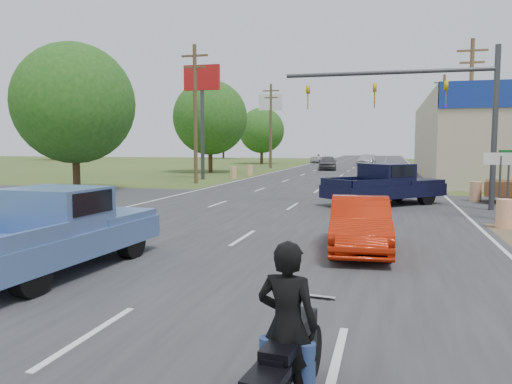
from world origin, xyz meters
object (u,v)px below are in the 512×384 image
(distant_car_white, at_px, (319,158))
(distant_car_grey, at_px, (328,163))
(red_convertible, at_px, (360,225))
(blue_pickup, at_px, (57,229))
(rider, at_px, (287,335))
(navy_pickup, at_px, (387,184))
(motorcycle, at_px, (285,374))
(distant_car_silver, at_px, (366,160))

(distant_car_white, bearing_deg, distant_car_grey, 97.24)
(red_convertible, xyz_separation_m, blue_pickup, (-6.43, -3.79, 0.23))
(rider, height_order, navy_pickup, navy_pickup)
(motorcycle, bearing_deg, red_convertible, 94.94)
(rider, bearing_deg, distant_car_grey, -76.92)
(red_convertible, height_order, motorcycle, red_convertible)
(red_convertible, height_order, distant_car_silver, distant_car_silver)
(navy_pickup, distance_m, distant_car_silver, 45.36)
(motorcycle, height_order, distant_car_grey, distant_car_grey)
(red_convertible, bearing_deg, distant_car_silver, 88.23)
(motorcycle, distance_m, navy_pickup, 19.29)
(motorcycle, relative_size, distant_car_silver, 0.42)
(motorcycle, distance_m, distant_car_white, 74.37)
(red_convertible, relative_size, distant_car_white, 0.83)
(motorcycle, xyz_separation_m, navy_pickup, (0.88, 19.26, 0.49))
(distant_car_grey, distance_m, distant_car_silver, 13.63)
(blue_pickup, bearing_deg, distant_car_silver, 89.28)
(distant_car_silver, relative_size, distant_car_white, 1.02)
(red_convertible, distance_m, rider, 8.44)
(red_convertible, height_order, distant_car_grey, distant_car_grey)
(red_convertible, distance_m, motorcycle, 8.50)
(distant_car_grey, distance_m, distant_car_white, 22.70)
(red_convertible, height_order, distant_car_white, distant_car_white)
(distant_car_white, bearing_deg, motorcycle, 94.52)
(blue_pickup, height_order, distant_car_silver, blue_pickup)
(distant_car_grey, bearing_deg, rider, -89.02)
(motorcycle, height_order, distant_car_white, distant_car_white)
(blue_pickup, xyz_separation_m, distant_car_grey, (0.47, 46.69, -0.13))
(motorcycle, xyz_separation_m, distant_car_grey, (-5.69, 51.39, 0.32))
(rider, bearing_deg, blue_pickup, -30.22)
(red_convertible, bearing_deg, distant_car_grey, 93.79)
(red_convertible, relative_size, rider, 2.45)
(rider, distance_m, blue_pickup, 7.72)
(navy_pickup, height_order, distant_car_white, navy_pickup)
(motorcycle, height_order, rider, rider)
(motorcycle, relative_size, distant_car_grey, 0.46)
(navy_pickup, distance_m, distant_car_white, 55.49)
(motorcycle, bearing_deg, distant_car_white, 104.27)
(distant_car_grey, bearing_deg, red_convertible, -87.44)
(motorcycle, xyz_separation_m, rider, (0.01, 0.06, 0.39))
(motorcycle, xyz_separation_m, blue_pickup, (-6.16, 4.70, 0.45))
(distant_car_grey, bearing_deg, distant_car_silver, 69.06)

